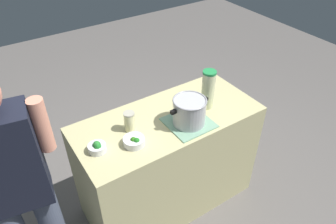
{
  "coord_description": "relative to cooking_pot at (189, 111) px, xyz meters",
  "views": [
    {
      "loc": [
        0.96,
        1.46,
        2.27
      ],
      "look_at": [
        0.0,
        0.0,
        0.94
      ],
      "focal_mm": 33.86,
      "sensor_mm": 36.0,
      "label": 1
    }
  ],
  "objects": [
    {
      "name": "ground_plane",
      "position": [
        0.09,
        -0.13,
        -1.0
      ],
      "size": [
        8.0,
        8.0,
        0.0
      ],
      "primitive_type": "plane",
      "color": "#655F5B"
    },
    {
      "name": "counter_slab",
      "position": [
        0.09,
        -0.13,
        -0.55
      ],
      "size": [
        1.34,
        0.61,
        0.89
      ],
      "primitive_type": "cube",
      "color": "#C3BA83",
      "rests_on": "ground_plane"
    },
    {
      "name": "dish_cloth",
      "position": [
        -0.0,
        0.0,
        -0.1
      ],
      "size": [
        0.3,
        0.3,
        0.01
      ],
      "primitive_type": "cube",
      "color": "#7BA98B",
      "rests_on": "counter_slab"
    },
    {
      "name": "cooking_pot",
      "position": [
        0.0,
        0.0,
        0.0
      ],
      "size": [
        0.3,
        0.23,
        0.19
      ],
      "color": "#B7B7BC",
      "rests_on": "dish_cloth"
    },
    {
      "name": "lemonade_pitcher",
      "position": [
        -0.23,
        -0.08,
        0.04
      ],
      "size": [
        0.1,
        0.1,
        0.3
      ],
      "color": "beige",
      "rests_on": "counter_slab"
    },
    {
      "name": "mason_jar",
      "position": [
        0.37,
        -0.16,
        -0.03
      ],
      "size": [
        0.07,
        0.07,
        0.14
      ],
      "color": "beige",
      "rests_on": "counter_slab"
    },
    {
      "name": "broccoli_bowl_front",
      "position": [
        0.63,
        -0.09,
        -0.07
      ],
      "size": [
        0.11,
        0.11,
        0.08
      ],
      "color": "silver",
      "rests_on": "counter_slab"
    },
    {
      "name": "broccoli_bowl_center",
      "position": [
        0.41,
        -0.02,
        -0.08
      ],
      "size": [
        0.14,
        0.14,
        0.07
      ],
      "color": "silver",
      "rests_on": "counter_slab"
    },
    {
      "name": "person_cook",
      "position": [
        1.12,
        0.0,
        -0.09
      ],
      "size": [
        0.5,
        0.25,
        1.64
      ],
      "color": "#495166",
      "rests_on": "ground_plane"
    }
  ]
}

